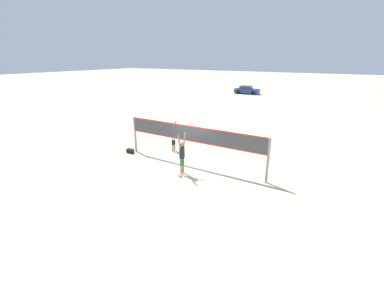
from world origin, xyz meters
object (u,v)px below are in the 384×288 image
at_px(player_spiker, 182,153).
at_px(parked_car_near, 247,90).
at_px(volleyball, 180,175).
at_px(gear_bag, 130,151).
at_px(player_blocker, 173,136).
at_px(volleyball_net, 192,137).

height_order(player_spiker, parked_car_near, player_spiker).
xyz_separation_m(player_spiker, volleyball, (0.08, -0.36, -1.07)).
bearing_deg(player_spiker, gear_bag, 79.13).
bearing_deg(player_blocker, player_spiker, 42.23).
bearing_deg(volleyball_net, gear_bag, -174.81).
bearing_deg(volleyball, player_blocker, 129.48).
bearing_deg(gear_bag, player_blocker, 37.83).
bearing_deg(volleyball, gear_bag, 165.09).
height_order(player_blocker, volleyball, player_blocker).
xyz_separation_m(volleyball, gear_bag, (-4.71, 1.25, 0.03)).
bearing_deg(parked_car_near, volleyball, -79.95).
distance_m(volleyball, parked_car_near, 33.49).
xyz_separation_m(volleyball, parked_car_near, (-7.91, 32.54, 0.49)).
bearing_deg(volleyball, player_spiker, 102.31).
xyz_separation_m(player_blocker, parked_car_near, (-5.44, 29.55, -0.44)).
distance_m(player_spiker, volleyball, 1.13).
distance_m(volleyball_net, gear_bag, 4.74).
bearing_deg(gear_bag, volleyball_net, 5.19).
xyz_separation_m(player_spiker, parked_car_near, (-7.83, 32.18, -0.57)).
distance_m(volleyball_net, parked_car_near, 31.84).
bearing_deg(gear_bag, player_spiker, -10.87).
bearing_deg(parked_car_near, player_blocker, -83.17).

